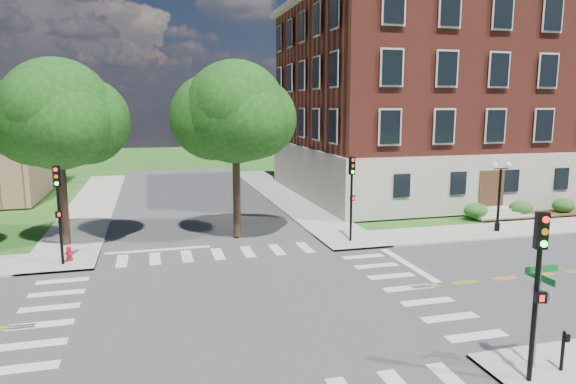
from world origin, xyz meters
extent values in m
plane|color=#1D5A19|center=(0.00, 0.00, 0.00)|extent=(160.00, 160.00, 0.00)
cube|color=#3D3D3F|center=(0.00, 0.00, 0.01)|extent=(90.00, 12.00, 0.01)
cube|color=#3D3D3F|center=(0.00, 0.00, 0.01)|extent=(12.00, 90.00, 0.01)
cube|color=#9E9B93|center=(23.00, 7.75, 0.06)|extent=(34.00, 3.50, 0.12)
cube|color=#9E9B93|center=(7.75, 23.00, 0.06)|extent=(3.50, 34.00, 0.12)
cube|color=#9E9B93|center=(-7.75, 23.00, 0.06)|extent=(3.50, 34.00, 0.12)
cube|color=silver|center=(8.80, 3.00, 0.00)|extent=(0.40, 5.50, 0.00)
cube|color=#AFA99A|center=(24.00, 22.00, 2.22)|extent=(30.00, 20.00, 4.20)
cube|color=maroon|center=(24.00, 22.00, 10.22)|extent=(29.55, 19.70, 11.80)
cube|color=#AFA99A|center=(24.00, 22.00, 16.37)|extent=(30.60, 20.60, 0.50)
cube|color=#472D19|center=(20.00, 11.96, 1.82)|extent=(2.00, 0.10, 2.80)
cylinder|color=#2E2017|center=(-7.88, 10.89, 2.21)|extent=(0.44, 0.44, 4.17)
sphere|color=#14380F|center=(-7.88, 10.89, 7.27)|extent=(5.95, 5.95, 5.95)
cylinder|color=#2E2017|center=(1.54, 10.23, 2.28)|extent=(0.44, 0.44, 4.32)
sphere|color=#14380F|center=(1.54, 10.23, 7.36)|extent=(5.83, 5.83, 5.83)
cylinder|color=black|center=(6.78, -7.80, 2.02)|extent=(0.14, 0.14, 3.80)
cube|color=black|center=(6.78, -7.80, 4.42)|extent=(0.37, 0.31, 1.00)
cylinder|color=red|center=(6.78, -7.93, 4.75)|extent=(0.19, 0.10, 0.18)
cylinder|color=orange|center=(6.78, -7.93, 4.42)|extent=(0.19, 0.10, 0.18)
cylinder|color=#19E533|center=(6.78, -7.93, 4.09)|extent=(0.19, 0.10, 0.18)
cube|color=black|center=(6.78, -7.98, 2.62)|extent=(0.32, 0.20, 0.30)
cylinder|color=black|center=(7.59, 7.54, 2.02)|extent=(0.14, 0.14, 3.80)
cube|color=black|center=(7.59, 7.54, 4.42)|extent=(0.38, 0.33, 1.00)
cylinder|color=red|center=(7.59, 7.41, 4.75)|extent=(0.19, 0.12, 0.18)
cylinder|color=orange|center=(7.59, 7.41, 4.42)|extent=(0.19, 0.12, 0.18)
cylinder|color=#19E533|center=(7.59, 7.41, 4.09)|extent=(0.19, 0.12, 0.18)
cube|color=black|center=(7.59, 7.36, 2.62)|extent=(0.32, 0.23, 0.30)
cylinder|color=black|center=(-7.52, 7.11, 2.02)|extent=(0.14, 0.14, 3.80)
cube|color=black|center=(-7.52, 7.11, 4.42)|extent=(0.38, 0.33, 1.00)
cylinder|color=red|center=(-7.52, 6.98, 4.75)|extent=(0.18, 0.12, 0.18)
cylinder|color=orange|center=(-7.52, 6.98, 4.42)|extent=(0.18, 0.12, 0.18)
cylinder|color=#19E533|center=(-7.52, 6.98, 4.09)|extent=(0.18, 0.12, 0.18)
cube|color=black|center=(-7.52, 6.93, 2.62)|extent=(0.32, 0.23, 0.30)
cylinder|color=black|center=(17.17, 7.42, 0.37)|extent=(0.32, 0.32, 0.50)
cylinder|color=black|center=(17.17, 7.42, 2.02)|extent=(0.16, 0.16, 3.80)
cube|color=black|center=(17.17, 7.42, 3.97)|extent=(1.00, 0.06, 0.06)
sphere|color=white|center=(16.67, 7.42, 4.17)|extent=(0.36, 0.36, 0.36)
sphere|color=white|center=(17.67, 7.42, 4.17)|extent=(0.36, 0.36, 0.36)
cylinder|color=gray|center=(7.41, -7.23, 1.67)|extent=(0.07, 0.07, 3.10)
cube|color=#0C6725|center=(7.41, -7.23, 3.12)|extent=(1.10, 0.03, 0.20)
cube|color=#0C6725|center=(7.41, -7.23, 2.87)|extent=(0.03, 1.10, 0.20)
cube|color=silver|center=(7.46, -7.23, 2.42)|extent=(0.03, 0.75, 0.25)
cylinder|color=black|center=(8.07, -7.58, 0.72)|extent=(0.10, 0.10, 1.20)
cube|color=black|center=(8.07, -7.70, 1.17)|extent=(0.14, 0.08, 0.22)
cylinder|color=#A90D19|center=(-7.30, 7.58, 0.17)|extent=(0.32, 0.32, 0.10)
cylinder|color=#A90D19|center=(-7.30, 7.58, 0.42)|extent=(0.22, 0.22, 0.60)
sphere|color=#A90D19|center=(-7.30, 7.58, 0.75)|extent=(0.24, 0.24, 0.24)
cylinder|color=#A90D19|center=(-7.30, 7.58, 0.50)|extent=(0.35, 0.12, 0.12)
cylinder|color=#A90D19|center=(-7.30, 7.58, 0.50)|extent=(0.12, 0.35, 0.12)
camera|label=1|loc=(-3.17, -18.87, 7.70)|focal=32.00mm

